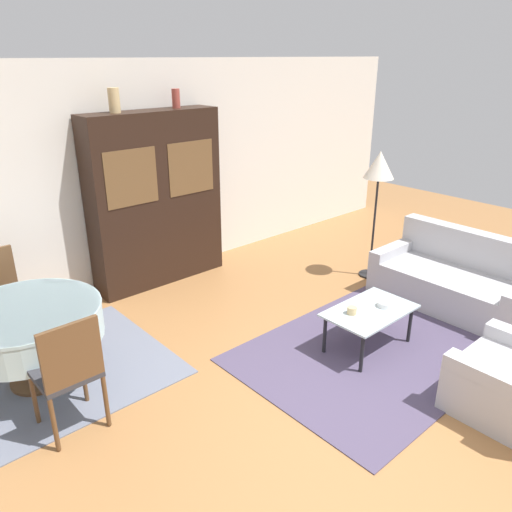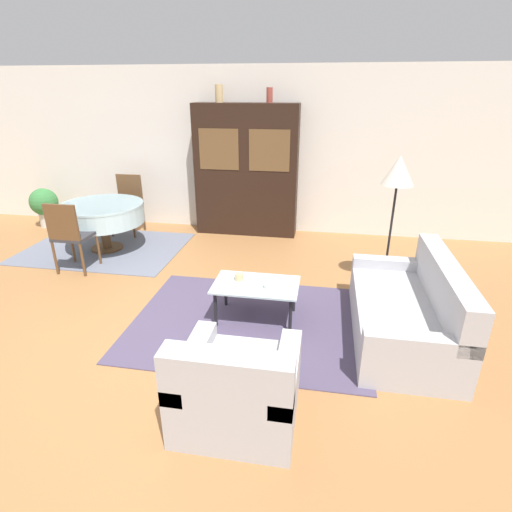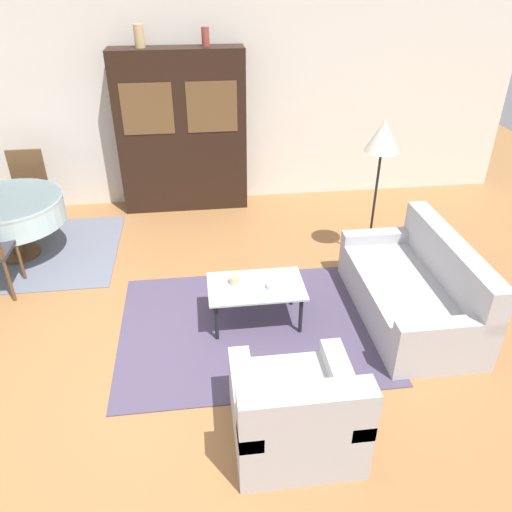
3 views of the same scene
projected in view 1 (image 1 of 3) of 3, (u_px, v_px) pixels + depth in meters
name	position (u px, v px, depth m)	size (l,w,h in m)	color
ground_plane	(353.00, 420.00, 4.02)	(14.00, 14.00, 0.00)	#9E6B3D
wall_back	(121.00, 178.00, 6.02)	(10.00, 0.06, 2.70)	silver
area_rug	(370.00, 353.00, 4.92)	(2.50, 1.91, 0.01)	#4C425B
dining_rug	(32.00, 382.00, 4.47)	(2.41, 1.74, 0.01)	slate
couch	(455.00, 280.00, 5.81)	(0.91, 1.74, 0.83)	#B2B2B7
coffee_table	(370.00, 314.00, 4.87)	(0.91, 0.57, 0.42)	black
display_cabinet	(156.00, 200.00, 6.15)	(1.70, 0.40, 2.14)	black
dining_table	(28.00, 324.00, 4.27)	(1.24, 1.24, 0.73)	brown
dining_chair_near	(69.00, 369.00, 3.70)	(0.44, 0.44, 0.98)	brown
floor_lamp	(379.00, 171.00, 6.12)	(0.37, 0.37, 1.65)	black
cup	(352.00, 310.00, 4.77)	(0.09, 0.09, 0.07)	tan
bowl	(385.00, 304.00, 4.91)	(0.15, 0.15, 0.05)	white
vase_tall	(114.00, 100.00, 5.44)	(0.12, 0.12, 0.27)	tan
vase_short	(176.00, 98.00, 5.94)	(0.10, 0.10, 0.22)	#9E4238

